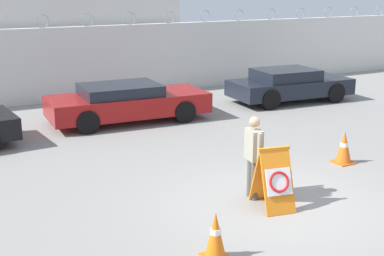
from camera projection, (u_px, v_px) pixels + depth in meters
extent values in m
plane|color=gray|center=(275.00, 203.00, 10.19)|extent=(90.00, 90.00, 0.00)
cube|color=silver|center=(90.00, 63.00, 19.33)|extent=(36.00, 0.30, 2.60)
torus|color=gray|center=(42.00, 21.00, 18.20)|extent=(0.47, 0.03, 0.47)
torus|color=gray|center=(87.00, 20.00, 18.93)|extent=(0.47, 0.03, 0.47)
torus|color=gray|center=(130.00, 18.00, 19.67)|extent=(0.47, 0.03, 0.47)
torus|color=gray|center=(169.00, 17.00, 20.40)|extent=(0.47, 0.03, 0.47)
torus|color=gray|center=(205.00, 16.00, 21.13)|extent=(0.47, 0.03, 0.47)
torus|color=gray|center=(239.00, 15.00, 21.87)|extent=(0.47, 0.03, 0.47)
torus|color=gray|center=(271.00, 14.00, 22.60)|extent=(0.47, 0.03, 0.47)
torus|color=gray|center=(300.00, 13.00, 23.33)|extent=(0.47, 0.03, 0.47)
torus|color=gray|center=(328.00, 12.00, 24.07)|extent=(0.47, 0.03, 0.47)
torus|color=gray|center=(354.00, 11.00, 24.80)|extent=(0.47, 0.03, 0.47)
torus|color=gray|center=(379.00, 11.00, 25.53)|extent=(0.47, 0.03, 0.47)
cube|color=silver|center=(33.00, 38.00, 22.65)|extent=(9.98, 7.89, 3.70)
cube|color=orange|center=(278.00, 182.00, 9.72)|extent=(0.66, 0.55, 1.13)
cube|color=orange|center=(268.00, 175.00, 10.10)|extent=(0.66, 0.55, 1.13)
cube|color=orange|center=(274.00, 149.00, 9.76)|extent=(0.62, 0.18, 0.05)
cube|color=white|center=(279.00, 182.00, 9.68)|extent=(0.52, 0.28, 0.47)
torus|color=red|center=(279.00, 182.00, 9.66)|extent=(0.42, 0.25, 0.39)
cylinder|color=#514C42|center=(255.00, 180.00, 10.27)|extent=(0.15, 0.15, 0.78)
cylinder|color=#514C42|center=(251.00, 177.00, 10.44)|extent=(0.15, 0.15, 0.78)
cube|color=gray|center=(254.00, 145.00, 10.17)|extent=(0.29, 0.44, 0.60)
sphere|color=tan|center=(254.00, 122.00, 10.06)|extent=(0.21, 0.21, 0.21)
cylinder|color=gray|center=(260.00, 148.00, 9.94)|extent=(0.09, 0.09, 0.57)
cylinder|color=gray|center=(253.00, 141.00, 10.44)|extent=(0.33, 0.14, 0.56)
cone|color=orange|center=(215.00, 234.00, 8.06)|extent=(0.32, 0.32, 0.73)
cylinder|color=white|center=(215.00, 232.00, 8.05)|extent=(0.16, 0.16, 0.10)
cube|color=orange|center=(343.00, 162.00, 12.49)|extent=(0.44, 0.44, 0.03)
cone|color=orange|center=(344.00, 147.00, 12.39)|extent=(0.37, 0.37, 0.74)
cylinder|color=white|center=(344.00, 145.00, 12.38)|extent=(0.19, 0.19, 0.10)
cylinder|color=black|center=(163.00, 101.00, 17.60)|extent=(0.68, 0.24, 0.67)
cylinder|color=black|center=(185.00, 112.00, 16.04)|extent=(0.68, 0.24, 0.67)
cylinder|color=black|center=(73.00, 109.00, 16.39)|extent=(0.68, 0.24, 0.67)
cylinder|color=black|center=(88.00, 122.00, 14.84)|extent=(0.68, 0.24, 0.67)
cube|color=maroon|center=(128.00, 104.00, 16.17)|extent=(4.87, 2.17, 0.60)
cube|color=black|center=(120.00, 90.00, 15.95)|extent=(2.39, 1.83, 0.32)
cylinder|color=black|center=(307.00, 85.00, 20.27)|extent=(0.70, 0.25, 0.69)
cylinder|color=black|center=(336.00, 93.00, 18.78)|extent=(0.70, 0.25, 0.69)
cylinder|color=black|center=(245.00, 91.00, 19.20)|extent=(0.70, 0.25, 0.69)
cylinder|color=black|center=(271.00, 100.00, 17.71)|extent=(0.70, 0.25, 0.69)
cube|color=black|center=(290.00, 87.00, 18.94)|extent=(4.44, 2.10, 0.55)
cube|color=black|center=(286.00, 75.00, 18.74)|extent=(2.19, 1.76, 0.38)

